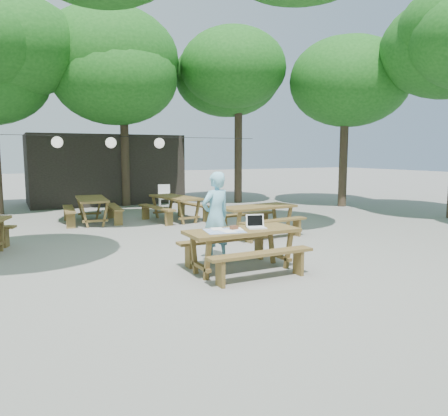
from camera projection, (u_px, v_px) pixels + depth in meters
ground at (190, 256)px, 8.88m from camera, size 80.00×80.00×0.00m
pavilion at (105, 169)px, 18.22m from camera, size 6.00×3.00×2.80m
main_picnic_table at (242, 250)px, 7.71m from camera, size 2.00×1.58×0.75m
picnic_table_ne at (258, 220)px, 11.10m from camera, size 2.08×1.78×0.75m
picnic_table_far_w at (92, 210)px, 12.98m from camera, size 1.73×2.06×0.75m
picnic_table_far_e at (175, 208)px, 13.46m from camera, size 1.87×2.13×0.75m
woman at (216, 217)px, 8.41m from camera, size 0.71×0.54×1.73m
plastic_chair at (165, 202)px, 16.27m from camera, size 0.52×0.52×0.90m
laptop at (256, 224)px, 7.81m from camera, size 0.39×0.34×0.24m
tabletop_clutter at (226, 230)px, 7.53m from camera, size 0.76×0.68×0.08m
paper_lanterns at (111, 143)px, 13.80m from camera, size 9.00×0.34×0.38m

